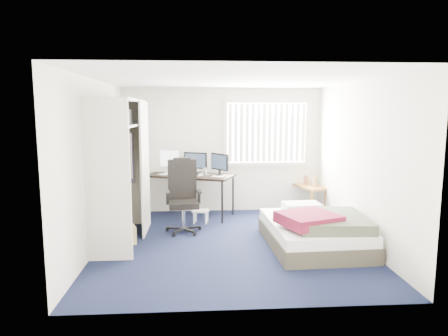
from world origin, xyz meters
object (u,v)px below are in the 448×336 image
office_chair (183,203)px  bed (315,230)px  desk (191,173)px  nightstand (309,189)px

office_chair → bed: 2.24m
office_chair → bed: size_ratio=0.68×
desk → bed: desk is taller
bed → desk: bearing=133.5°
desk → nightstand: bearing=2.3°
desk → office_chair: bearing=-96.7°
office_chair → desk: bearing=83.3°
desk → bed: (1.89, -2.00, -0.58)m
desk → office_chair: desk is taller
desk → nightstand: 2.41m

